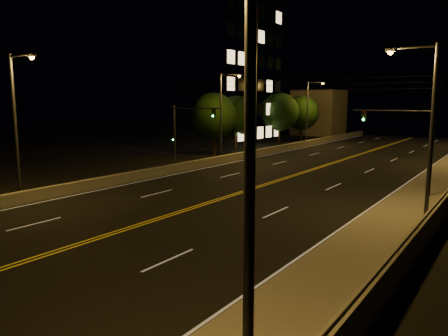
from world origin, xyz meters
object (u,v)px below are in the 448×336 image
Objects in this scene: streetlight_4 at (17,118)px; streetlight_5 at (223,111)px; streetlight_6 at (309,108)px; building_tower at (184,54)px; tree_3 at (302,113)px; tree_2 at (280,112)px; tree_1 at (236,116)px; streetlight_0 at (235,159)px; traffic_signal_left at (184,130)px; traffic_signal_right at (414,141)px; streetlight_1 at (426,121)px; tree_0 at (214,116)px.

streetlight_5 is (0.00, 22.15, 0.00)m from streetlight_4.
streetlight_5 is 1.00× the size of streetlight_6.
tree_3 is at bearing 42.40° from building_tower.
streetlight_5 reaches higher than tree_2.
streetlight_0 is at bearing -57.20° from tree_1.
traffic_signal_left is at bearing -83.46° from tree_3.
tree_3 is (-3.76, 32.78, 0.76)m from traffic_signal_left.
tree_3 is (-24.04, 55.91, -0.74)m from streetlight_0.
streetlight_4 is 32.29m from tree_1.
tree_2 is 5.66m from tree_3.
building_tower reaches higher than streetlight_4.
streetlight_4 is at bearing -144.12° from traffic_signal_right.
streetlight_0 is 1.00× the size of streetlight_4.
streetlight_1 is 1.27× the size of tree_3.
tree_2 is at bearing 94.81° from streetlight_4.
streetlight_4 reaches higher than traffic_signal_left.
tree_0 reaches higher than traffic_signal_right.
building_tower reaches higher than streetlight_0.
tree_1 is 9.75m from tree_2.
traffic_signal_left is (1.15, -7.76, -1.51)m from streetlight_5.
streetlight_6 is 4.23m from tree_2.
streetlight_6 is 29.58m from traffic_signal_left.
streetlight_6 reaches higher than traffic_signal_left.
streetlight_5 is 1.27× the size of tree_3.
traffic_signal_left is at bearing 164.69° from streetlight_1.
traffic_signal_right and traffic_signal_left have the same top height.
streetlight_0 reaches higher than tree_0.
traffic_signal_right is at bearing 0.00° from traffic_signal_left.
streetlight_4 is at bearing -81.49° from tree_1.
streetlight_1 is 1.55× the size of traffic_signal_left.
tree_1 is (-4.78, 9.77, -0.85)m from streetlight_5.
building_tower is (-35.60, 20.81, 9.28)m from traffic_signal_right.
streetlight_0 is 48.39m from tree_1.
tree_0 is (-4.04, 3.98, -0.67)m from streetlight_5.
traffic_signal_left is (-18.73, 0.00, 0.00)m from traffic_signal_right.
streetlight_1 reaches higher than tree_3.
streetlight_4 is at bearing 157.80° from streetlight_0.
tree_0 reaches higher than tree_3.
traffic_signal_right is at bearing -49.32° from tree_2.
streetlight_5 is 21.86m from building_tower.
building_tower reaches higher than streetlight_6.
tree_3 reaches higher than tree_1.
streetlight_1 is at bearing 22.39° from streetlight_4.
streetlight_0 is 60.87m from tree_3.
tree_0 is at bearing -102.81° from streetlight_6.
traffic_signal_left is at bearing -80.29° from tree_2.
streetlight_1 is 41.16m from tree_2.
streetlight_4 is 26.45m from tree_0.
building_tower is at bearing 140.30° from streetlight_5.
traffic_signal_right is 35.88m from tree_2.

